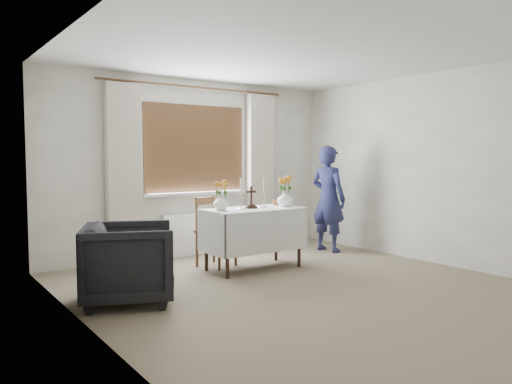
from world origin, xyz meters
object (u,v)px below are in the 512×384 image
(flower_vase_left, at_px, (221,202))
(altar_table, at_px, (254,239))
(armchair, at_px, (129,263))
(person, at_px, (328,199))
(flower_vase_right, at_px, (285,199))
(wooden_cross, at_px, (251,197))
(wooden_chair, at_px, (216,232))

(flower_vase_left, bearing_deg, altar_table, -5.75)
(armchair, height_order, person, person)
(flower_vase_left, relative_size, flower_vase_right, 0.90)
(flower_vase_right, bearing_deg, flower_vase_left, 173.69)
(altar_table, bearing_deg, flower_vase_left, 174.25)
(altar_table, bearing_deg, wooden_cross, 153.21)
(wooden_chair, distance_m, flower_vase_left, 0.56)
(wooden_chair, distance_m, flower_vase_right, 0.98)
(wooden_cross, bearing_deg, flower_vase_right, 8.53)
(armchair, distance_m, flower_vase_left, 1.53)
(person, height_order, flower_vase_right, person)
(altar_table, height_order, flower_vase_right, flower_vase_right)
(person, distance_m, flower_vase_right, 1.19)
(wooden_chair, bearing_deg, altar_table, -75.58)
(wooden_cross, distance_m, flower_vase_right, 0.49)
(flower_vase_right, bearing_deg, wooden_cross, 171.91)
(person, bearing_deg, altar_table, 92.36)
(armchair, relative_size, flower_vase_left, 4.52)
(wooden_cross, bearing_deg, flower_vase_left, -167.63)
(wooden_chair, bearing_deg, wooden_cross, -77.24)
(armchair, xyz_separation_m, person, (3.39, 0.81, 0.40))
(altar_table, relative_size, flower_vase_left, 6.60)
(armchair, bearing_deg, flower_vase_left, -45.43)
(altar_table, xyz_separation_m, flower_vase_right, (0.46, -0.05, 0.48))
(flower_vase_left, bearing_deg, wooden_cross, -4.26)
(person, relative_size, flower_vase_left, 8.32)
(wooden_chair, xyz_separation_m, flower_vase_right, (0.75, -0.46, 0.42))
(armchair, distance_m, flower_vase_right, 2.35)
(altar_table, height_order, person, person)
(armchair, distance_m, person, 3.50)
(wooden_cross, height_order, flower_vase_right, wooden_cross)
(wooden_chair, bearing_deg, flower_vase_right, -53.38)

